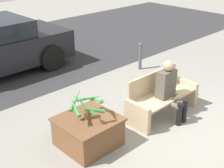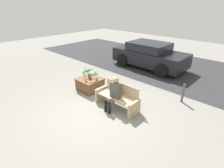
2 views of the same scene
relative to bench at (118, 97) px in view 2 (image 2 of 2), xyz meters
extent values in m
plane|color=gray|center=(-0.26, -0.77, -0.38)|extent=(30.00, 30.00, 0.00)
cube|color=#2D2D30|center=(-0.26, 5.35, -0.38)|extent=(20.00, 6.00, 0.01)
cube|color=tan|center=(-0.77, -0.06, -0.12)|extent=(0.09, 0.59, 0.53)
cube|color=tan|center=(0.77, -0.06, -0.12)|extent=(0.09, 0.59, 0.53)
cube|color=tan|center=(0.00, -0.06, 0.02)|extent=(1.45, 0.54, 0.04)
cube|color=tan|center=(0.00, 0.21, 0.25)|extent=(1.45, 0.04, 0.42)
cube|color=#4C473D|center=(0.00, -0.10, 0.32)|extent=(0.38, 0.22, 0.55)
sphere|color=tan|center=(0.00, -0.12, 0.69)|extent=(0.20, 0.20, 0.20)
cylinder|color=#4C473D|center=(-0.09, -0.31, -0.01)|extent=(0.11, 0.41, 0.11)
cylinder|color=#4C473D|center=(0.08, -0.31, -0.01)|extent=(0.11, 0.41, 0.11)
cylinder|color=black|center=(-0.09, -0.52, -0.15)|extent=(0.10, 0.10, 0.47)
cylinder|color=black|center=(0.08, -0.52, -0.15)|extent=(0.10, 0.10, 0.47)
cube|color=black|center=(0.00, -0.33, 0.14)|extent=(0.07, 0.09, 0.12)
cube|color=brown|center=(-1.73, 0.19, -0.12)|extent=(0.91, 0.87, 0.52)
cube|color=brown|center=(-1.73, 0.19, 0.12)|extent=(0.96, 0.92, 0.04)
cylinder|color=brown|center=(-1.73, 0.19, 0.24)|extent=(0.12, 0.12, 0.21)
cone|color=#387F3D|center=(-1.51, 0.17, 0.39)|extent=(0.11, 0.47, 0.16)
cone|color=#387F3D|center=(-1.56, 0.33, 0.41)|extent=(0.34, 0.41, 0.18)
cone|color=#387F3D|center=(-1.83, 0.37, 0.45)|extent=(0.43, 0.26, 0.27)
cone|color=#387F3D|center=(-1.94, 0.26, 0.42)|extent=(0.21, 0.46, 0.22)
cone|color=#387F3D|center=(-1.88, 0.10, 0.50)|extent=(0.27, 0.38, 0.35)
cone|color=#387F3D|center=(-1.83, -0.01, 0.42)|extent=(0.44, 0.26, 0.21)
cone|color=#387F3D|center=(-1.59, 0.03, 0.44)|extent=(0.38, 0.35, 0.25)
cube|color=black|center=(-1.48, 4.38, 0.22)|extent=(4.06, 1.80, 0.75)
cube|color=black|center=(-1.58, 4.38, 0.81)|extent=(2.11, 1.66, 0.44)
cylinder|color=black|center=(-0.22, 3.48, -0.03)|extent=(0.70, 0.18, 0.70)
cylinder|color=black|center=(-0.22, 5.28, -0.03)|extent=(0.70, 0.18, 0.70)
cylinder|color=black|center=(-2.74, 3.48, -0.03)|extent=(0.70, 0.18, 0.70)
cylinder|color=black|center=(-2.74, 5.28, -0.03)|extent=(0.70, 0.18, 0.70)
cylinder|color=#4C4C51|center=(1.54, 1.89, -0.05)|extent=(0.09, 0.09, 0.68)
sphere|color=#4C4C51|center=(1.54, 1.89, 0.32)|extent=(0.09, 0.09, 0.09)
camera|label=1|loc=(-4.55, -3.31, 2.82)|focal=50.00mm
camera|label=2|loc=(3.53, -4.04, 3.00)|focal=28.00mm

